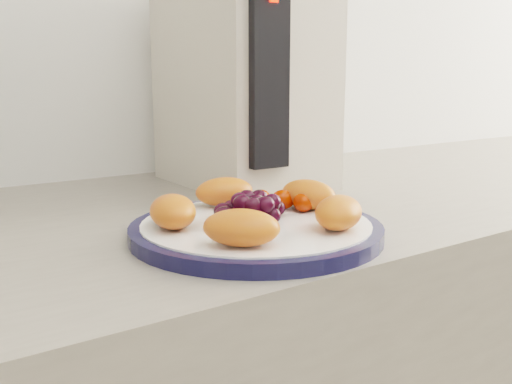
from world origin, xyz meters
TOP-DOWN VIEW (x-y plane):
  - plate_rim at (-0.02, 1.04)m, footprint 0.27×0.27m
  - plate_face at (-0.02, 1.04)m, footprint 0.25×0.25m
  - appliance_body at (0.15, 1.32)m, footprint 0.19×0.27m
  - appliance_panel at (0.10, 1.18)m, footprint 0.06×0.02m
  - appliance_led at (0.10, 1.17)m, footprint 0.01×0.01m
  - fruit_plate at (-0.01, 1.04)m, footprint 0.24×0.23m

SIDE VIEW (x-z plane):
  - plate_rim at x=-0.02m, z-range 0.90..0.91m
  - plate_face at x=-0.02m, z-range 0.90..0.92m
  - fruit_plate at x=-0.01m, z-range 0.92..0.95m
  - appliance_body at x=0.15m, z-range 0.90..1.24m
  - appliance_panel at x=0.10m, z-range 0.95..1.20m
  - appliance_led at x=0.10m, z-range 1.17..1.17m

